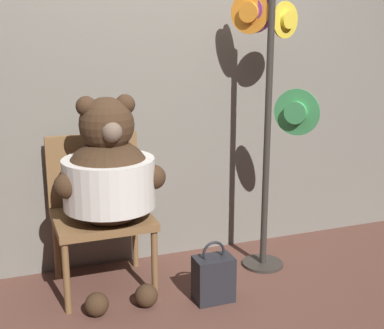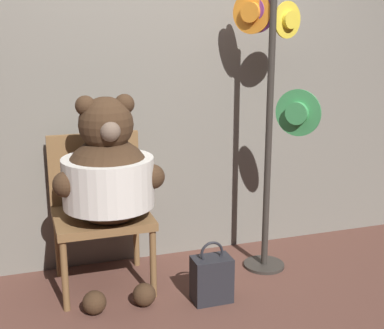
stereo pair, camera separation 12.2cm
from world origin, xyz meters
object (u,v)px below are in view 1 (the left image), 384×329
at_px(teddy_bear, 109,177).
at_px(chair, 99,205).
at_px(hat_display_rack, 270,100).
at_px(handbag_on_ground, 214,278).

bearing_deg(teddy_bear, chair, 101.55).
xyz_separation_m(teddy_bear, hat_display_rack, (1.08, 0.04, 0.40)).
height_order(teddy_bear, handbag_on_ground, teddy_bear).
xyz_separation_m(chair, hat_display_rack, (1.11, -0.14, 0.62)).
distance_m(chair, teddy_bear, 0.28).
relative_size(chair, teddy_bear, 0.77).
xyz_separation_m(teddy_bear, handbag_on_ground, (0.55, -0.30, -0.60)).
height_order(chair, hat_display_rack, hat_display_rack).
xyz_separation_m(chair, teddy_bear, (0.04, -0.17, 0.22)).
bearing_deg(chair, teddy_bear, -78.45).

